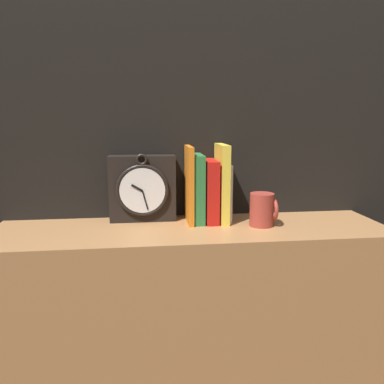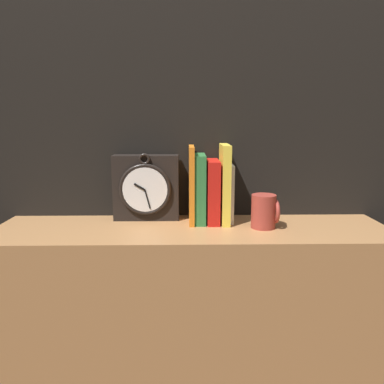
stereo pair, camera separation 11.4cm
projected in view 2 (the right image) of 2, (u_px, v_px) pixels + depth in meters
wall_back at (191, 88)px, 1.26m from camera, size 6.00×0.05×2.60m
bookshelf at (192, 353)px, 1.24m from camera, size 1.23×0.32×0.87m
clock at (146, 188)px, 1.24m from camera, size 0.22×0.08×0.23m
book_slot0_orange at (190, 184)px, 1.21m from camera, size 0.02×0.14×0.25m
book_slot1_green at (199, 188)px, 1.22m from camera, size 0.04×0.14×0.22m
book_slot2_red at (213, 191)px, 1.22m from camera, size 0.04×0.14×0.20m
book_slot3_yellow at (225, 184)px, 1.21m from camera, size 0.03×0.15×0.25m
book_slot4_white at (230, 193)px, 1.23m from camera, size 0.01×0.12×0.19m
mug at (265, 211)px, 1.15m from camera, size 0.08×0.08×0.10m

